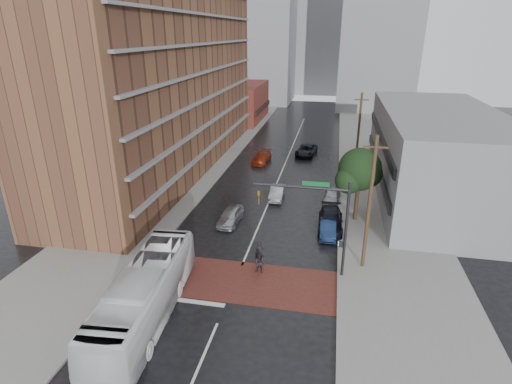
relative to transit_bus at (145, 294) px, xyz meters
The scene contains 24 objects.
ground 6.31m from the transit_bus, 44.68° to the left, with size 160.00×160.00×0.00m, color black.
crosswalk 6.65m from the transit_bus, 47.84° to the left, with size 14.00×5.00×0.02m, color brown.
sidewalk_west 30.18m from the transit_bus, 103.77° to the left, with size 9.00×90.00×0.15m, color gray.
sidewalk_east 33.32m from the transit_bus, 61.61° to the left, with size 9.00×90.00×0.15m, color gray.
apartment_block 32.33m from the transit_bus, 108.89° to the left, with size 10.00×44.00×28.00m, color brown.
storefront_west 58.81m from the transit_bus, 97.50° to the left, with size 8.00×16.00×7.00m, color brown.
building_east 32.11m from the transit_bus, 49.38° to the left, with size 11.00×26.00×9.00m, color slate.
distant_tower_west 84.07m from the transit_bus, 96.71° to the left, with size 18.00×16.00×32.00m, color slate.
distant_tower_east 80.13m from the transit_bus, 76.49° to the left, with size 16.00×14.00×36.00m, color slate.
distant_tower_center 99.90m from the transit_bus, 87.51° to the left, with size 12.00×10.00×24.00m, color slate.
street_tree 20.98m from the transit_bus, 51.78° to the left, with size 4.20×4.10×6.90m.
signal_mast 12.60m from the transit_bus, 33.67° to the left, with size 6.50×0.30×7.20m.
utility_pole_near 15.90m from the transit_bus, 32.23° to the left, with size 1.60×0.26×10.00m.
utility_pole_far 31.36m from the transit_bus, 65.10° to the left, with size 1.60×0.26×10.00m.
transit_bus is the anchor object (origin of this frame).
pedestrian_a 9.19m from the transit_bus, 52.61° to the left, with size 0.68×0.45×1.87m, color black.
pedestrian_b 8.48m from the transit_bus, 46.28° to the left, with size 0.77×0.60×1.57m, color black.
car_travel_a 13.68m from the transit_bus, 82.87° to the left, with size 1.67×4.16×1.42m, color #AAAEB2.
car_travel_b 20.75m from the transit_bus, 76.07° to the left, with size 1.37×3.94×1.30m, color #ACAFB4.
car_travel_c 32.05m from the transit_bus, 87.90° to the left, with size 1.87×4.60×1.34m, color maroon.
suv_travel 37.19m from the transit_bus, 79.57° to the left, with size 2.43×5.28×1.47m, color black.
car_parked_near 16.64m from the transit_bus, 51.05° to the left, with size 1.34×3.84×1.27m, color #142347.
car_parked_mid 17.82m from the transit_bus, 53.34° to the left, with size 2.12×5.22×1.52m, color black.
car_parked_far 22.91m from the transit_bus, 62.35° to the left, with size 1.60×3.98×1.36m, color #93969A.
Camera 1 is at (6.00, -22.38, 16.21)m, focal length 28.00 mm.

